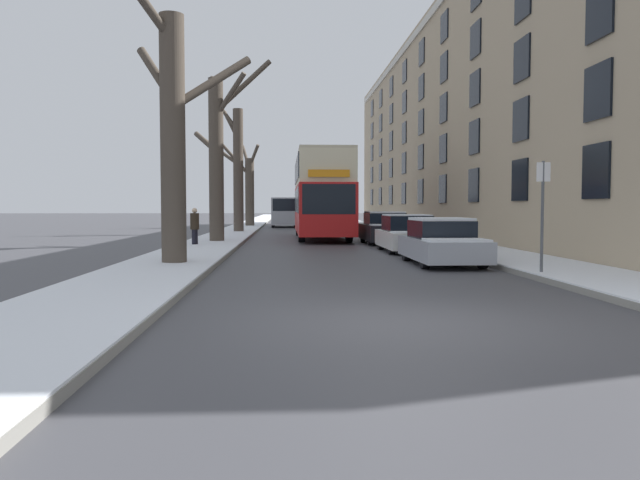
{
  "coord_description": "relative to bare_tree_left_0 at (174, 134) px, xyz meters",
  "views": [
    {
      "loc": [
        -1.86,
        -8.79,
        1.65
      ],
      "look_at": [
        -0.36,
        18.15,
        0.22
      ],
      "focal_mm": 35.0,
      "sensor_mm": 36.0,
      "label": 1
    }
  ],
  "objects": [
    {
      "name": "parked_car_1",
      "position": [
        7.51,
        5.66,
        -2.98
      ],
      "size": [
        1.82,
        4.19,
        1.38
      ],
      "color": "silver",
      "rests_on": "ground"
    },
    {
      "name": "terrace_facade_right",
      "position": [
        15.71,
        20.27,
        2.87
      ],
      "size": [
        9.1,
        54.61,
        12.98
      ],
      "color": "tan",
      "rests_on": "ground"
    },
    {
      "name": "parked_car_2",
      "position": [
        7.51,
        10.89,
        -2.94
      ],
      "size": [
        1.89,
        4.39,
        1.45
      ],
      "color": "black",
      "rests_on": "ground"
    },
    {
      "name": "bare_tree_left_2",
      "position": [
        0.0,
        21.86,
        0.51
      ],
      "size": [
        2.83,
        1.53,
        8.59
      ],
      "color": "#4C4238",
      "rests_on": "ground"
    },
    {
      "name": "sidewalk_right",
      "position": [
        9.91,
        44.67,
        -3.54
      ],
      "size": [
        2.61,
        130.0,
        0.16
      ],
      "color": "gray",
      "rests_on": "ground"
    },
    {
      "name": "parked_car_0",
      "position": [
        7.51,
        0.56,
        -2.99
      ],
      "size": [
        1.79,
        4.24,
        1.34
      ],
      "color": "#9EA3AD",
      "rests_on": "ground"
    },
    {
      "name": "double_decker_bus",
      "position": [
        4.89,
        15.7,
        -1.16
      ],
      "size": [
        2.61,
        11.8,
        4.35
      ],
      "color": "red",
      "rests_on": "ground"
    },
    {
      "name": "ground_plane",
      "position": [
        4.87,
        -8.33,
        -3.62
      ],
      "size": [
        320.0,
        320.0,
        0.0
      ],
      "primitive_type": "plane",
      "color": "#424247"
    },
    {
      "name": "bare_tree_left_1",
      "position": [
        0.02,
        10.77,
        0.41
      ],
      "size": [
        3.6,
        2.55,
        8.19
      ],
      "color": "#4C4238",
      "rests_on": "ground"
    },
    {
      "name": "bare_tree_left_3",
      "position": [
        0.06,
        33.64,
        -0.33
      ],
      "size": [
        3.1,
        3.07,
        6.82
      ],
      "color": "#4C4238",
      "rests_on": "ground"
    },
    {
      "name": "street_sign_post",
      "position": [
        8.91,
        -3.13,
        -2.07
      ],
      "size": [
        0.32,
        0.07,
        2.71
      ],
      "color": "#4C4F54",
      "rests_on": "ground"
    },
    {
      "name": "bare_tree_left_0",
      "position": [
        0.0,
        0.0,
        0.0
      ],
      "size": [
        3.2,
        2.33,
        7.31
      ],
      "color": "#4C4238",
      "rests_on": "ground"
    },
    {
      "name": "sidewalk_left",
      "position": [
        -0.18,
        44.67,
        -3.54
      ],
      "size": [
        2.61,
        130.0,
        0.16
      ],
      "color": "gray",
      "rests_on": "ground"
    },
    {
      "name": "oncoming_van",
      "position": [
        2.92,
        34.68,
        -2.32
      ],
      "size": [
        2.05,
        5.68,
        2.41
      ],
      "color": "#9EA3AD",
      "rests_on": "ground"
    },
    {
      "name": "pedestrian_left_sidewalk",
      "position": [
        -0.63,
        8.11,
        -2.73
      ],
      "size": [
        0.35,
        0.35,
        1.62
      ],
      "rotation": [
        0.0,
        0.0,
        4.36
      ],
      "color": "black",
      "rests_on": "ground"
    }
  ]
}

